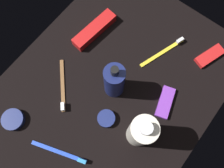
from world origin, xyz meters
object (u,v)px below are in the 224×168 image
Objects in this scene: bodywash_bottle at (141,132)px; toothpaste_box_red at (94,30)px; cream_tin_right at (13,120)px; toothbrush_blue at (63,154)px; snack_bar_purple at (165,102)px; snack_bar_red at (210,56)px; lotion_bottle at (115,80)px; toothbrush_yellow at (165,51)px; cream_tin_left at (106,119)px; toothbrush_brown at (62,88)px.

toothpaste_box_red is (-19.70, -33.24, -7.63)cm from bodywash_bottle.
cream_tin_right is at bearing 6.13° from toothpaste_box_red.
bodywash_bottle is at bearing 141.87° from toothbrush_blue.
snack_bar_purple is 48.58cm from cream_tin_right.
snack_bar_red is at bearing 154.76° from snack_bar_purple.
lotion_bottle reaches higher than cream_tin_right.
cream_tin_left is (30.90, -1.38, 0.35)cm from toothbrush_yellow.
toothbrush_brown is 17.66cm from cream_tin_left.
lotion_bottle is 1.29× the size of toothbrush_brown.
lotion_bottle reaches higher than toothbrush_yellow.
toothbrush_brown is 1.33× the size of snack_bar_purple.
toothbrush_blue is 1.67× the size of snack_bar_red.
cream_tin_left is (15.79, -11.73, 0.21)cm from snack_bar_purple.
lotion_bottle reaches higher than snack_bar_purple.
bodywash_bottle is at bearing 96.23° from toothbrush_brown.
lotion_bottle is 2.59× the size of cream_tin_right.
cream_tin_right is (1.80, -19.03, 0.39)cm from toothbrush_blue.
toothbrush_yellow is 18.31cm from snack_bar_purple.
lotion_bottle is 1.72× the size of snack_bar_red.
snack_bar_purple is at bearing 11.58° from snack_bar_red.
toothpaste_box_red is at bearing -167.84° from toothbrush_brown.
cream_tin_right reaches higher than snack_bar_purple.
snack_bar_red is (-55.15, 18.60, 0.14)cm from toothbrush_blue.
cream_tin_left is at bearing -1.83° from snack_bar_red.
lotion_bottle is at bearing 129.32° from toothbrush_brown.
snack_bar_purple is at bearing 154.14° from toothbrush_blue.
toothbrush_yellow is 54.83cm from cream_tin_right.
cream_tin_left is at bearing 23.38° from lotion_bottle.
toothbrush_blue is 20.71cm from toothbrush_brown.
toothbrush_blue reaches higher than snack_bar_purple.
toothbrush_yellow is 1.67× the size of snack_bar_red.
toothpaste_box_red is (-11.88, -18.24, -6.13)cm from lotion_bottle.
snack_bar_purple is 1.00× the size of snack_bar_red.
toothbrush_brown is 0.79× the size of toothpaste_box_red.
toothbrush_blue is at bearing -38.13° from bodywash_bottle.
cream_tin_left is 29.31cm from cream_tin_right.
cream_tin_right is at bearing -51.48° from cream_tin_left.
snack_bar_purple is (-32.24, 15.63, 0.14)cm from toothbrush_blue.
bodywash_bottle is 3.58× the size of cream_tin_left.
toothbrush_yellow and toothbrush_blue have the same top height.
snack_bar_purple is (-5.82, 16.04, -6.98)cm from lotion_bottle.
snack_bar_red is at bearing 173.75° from bodywash_bottle.
snack_bar_red is 1.51× the size of cream_tin_right.
toothbrush_brown is (10.92, -13.33, -7.12)cm from lotion_bottle.
toothpaste_box_red is 40.10cm from cream_tin_right.
snack_bar_purple is (-16.74, 29.36, 0.14)cm from toothbrush_brown.
toothbrush_brown is at bearing -20.23° from snack_bar_red.
bodywash_bottle reaches higher than toothbrush_yellow.
toothbrush_blue is at bearing 0.34° from snack_bar_red.
snack_bar_purple and snack_bar_red have the same top height.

